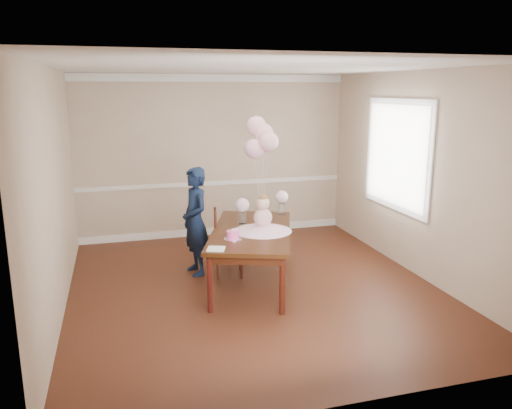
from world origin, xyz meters
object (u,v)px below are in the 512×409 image
object	(u,v)px
dining_table_top	(252,231)
birthday_cake	(233,235)
woman	(195,221)
dining_chair_seat	(229,246)

from	to	relation	value
dining_table_top	birthday_cake	world-z (taller)	birthday_cake
dining_table_top	birthday_cake	size ratio (longest dim) A/B	13.33
birthday_cake	woman	world-z (taller)	woman
birthday_cake	woman	distance (m)	0.96
dining_table_top	birthday_cake	distance (m)	0.48
woman	dining_table_top	bearing A→B (deg)	36.40
woman	birthday_cake	bearing A→B (deg)	6.65
dining_chair_seat	woman	xyz separation A→B (m)	(-0.42, 0.18, 0.33)
birthday_cake	dining_chair_seat	distance (m)	0.82
dining_table_top	woman	xyz separation A→B (m)	(-0.63, 0.56, 0.03)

